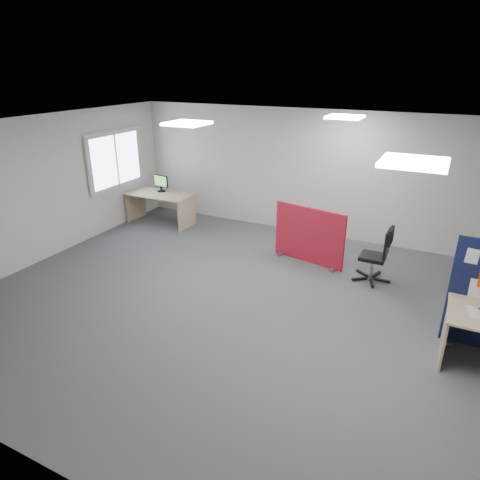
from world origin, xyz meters
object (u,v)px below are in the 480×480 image
at_px(office_chair, 380,252).
at_px(second_desk, 161,201).
at_px(red_divider, 309,236).
at_px(monitor_second, 161,182).

bearing_deg(office_chair, second_desk, 171.77).
bearing_deg(second_desk, red_divider, -8.48).
bearing_deg(second_desk, office_chair, -8.94).
relative_size(red_divider, monitor_second, 3.29).
relative_size(red_divider, second_desk, 0.93).
bearing_deg(monitor_second, second_desk, -51.30).
bearing_deg(office_chair, red_divider, 170.46).
distance_m(monitor_second, office_chair, 5.33).
bearing_deg(monitor_second, office_chair, 0.54).
height_order(second_desk, monitor_second, monitor_second).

